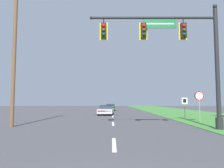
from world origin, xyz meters
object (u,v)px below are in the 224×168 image
Objects in this scene: car_ahead at (105,110)px; route_sign_post at (184,103)px; utility_pole_near at (14,49)px; far_car at (110,107)px; signal_mast at (182,51)px; stop_sign at (198,100)px.

route_sign_post is (7.67, -7.29, 0.92)m from car_ahead.
route_sign_post is 0.20× the size of utility_pole_near.
route_sign_post reaches higher than far_car.
route_sign_post is at bearing 71.24° from signal_mast.
signal_mast reaches higher than far_car.
route_sign_post is at bearing -43.54° from car_ahead.
route_sign_post is 15.40m from utility_pole_near.
stop_sign is at bearing 59.06° from signal_mast.
far_car is at bearing 109.70° from route_sign_post.
stop_sign reaches higher than route_sign_post.
stop_sign is (7.97, -10.06, 1.26)m from car_ahead.
car_ahead is at bearing 136.46° from route_sign_post.
stop_sign is 1.23× the size of route_sign_post.
utility_pole_near is at bearing -156.48° from route_sign_post.
signal_mast reaches higher than stop_sign.
stop_sign reaches higher than far_car.
far_car is (-4.67, 27.72, -4.22)m from signal_mast.
signal_mast reaches higher than route_sign_post.
route_sign_post is at bearing 96.07° from stop_sign.
utility_pole_near is (-13.69, -5.96, 3.79)m from route_sign_post.
far_car is 24.20m from stop_sign.
stop_sign reaches higher than car_ahead.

